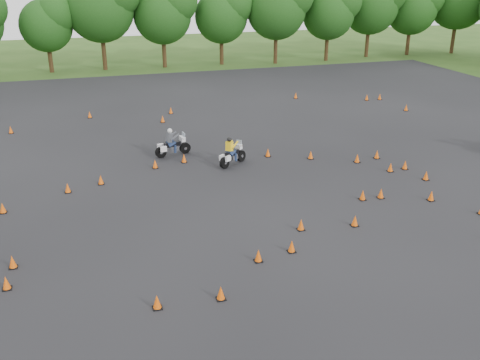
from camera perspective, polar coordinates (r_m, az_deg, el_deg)
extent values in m
plane|color=#2D5119|center=(20.67, 3.26, -7.03)|extent=(140.00, 140.00, 0.00)
plane|color=black|center=(25.82, -1.30, -0.89)|extent=(62.00, 62.00, 0.00)
cone|color=#E75609|center=(19.54, 1.97, -8.08)|extent=(0.26, 0.26, 0.45)
cone|color=#E75609|center=(37.35, -8.25, 6.45)|extent=(0.26, 0.26, 0.45)
cone|color=#E75609|center=(17.28, -8.85, -12.75)|extent=(0.26, 0.26, 0.45)
cone|color=#E75609|center=(22.56, 12.15, -4.28)|extent=(0.26, 0.26, 0.45)
cone|color=#E75609|center=(45.02, 14.69, 8.58)|extent=(0.26, 0.26, 0.45)
cone|color=#E75609|center=(39.57, -15.74, 6.72)|extent=(0.26, 0.26, 0.45)
cone|color=#E75609|center=(28.34, 19.23, 0.44)|extent=(0.26, 0.26, 0.45)
cone|color=#E75609|center=(41.91, 17.31, 7.36)|extent=(0.26, 0.26, 0.45)
cone|color=#E75609|center=(25.11, 12.96, -1.59)|extent=(0.26, 0.26, 0.45)
cone|color=#E75609|center=(19.58, -23.67, -10.04)|extent=(0.26, 0.26, 0.45)
cone|color=#E75609|center=(30.01, 7.55, 2.67)|extent=(0.26, 0.26, 0.45)
cone|color=#E75609|center=(29.52, 17.20, 1.53)|extent=(0.26, 0.26, 0.45)
cone|color=#E75609|center=(29.36, -6.00, 2.30)|extent=(0.26, 0.26, 0.45)
cone|color=#E75609|center=(17.50, -2.06, -11.97)|extent=(0.26, 0.26, 0.45)
cone|color=#E75609|center=(20.77, -23.10, -8.06)|extent=(0.26, 0.26, 0.45)
cone|color=#E75609|center=(21.87, 6.53, -4.77)|extent=(0.26, 0.26, 0.45)
cone|color=#E75609|center=(44.53, 13.38, 8.56)|extent=(0.26, 0.26, 0.45)
cone|color=#E75609|center=(28.96, 15.75, 1.30)|extent=(0.26, 0.26, 0.45)
cone|color=#E75609|center=(39.59, -7.39, 7.36)|extent=(0.26, 0.26, 0.45)
cone|color=#E75609|center=(25.38, -23.99, -2.75)|extent=(0.26, 0.26, 0.45)
cone|color=#E75609|center=(29.88, 12.39, 2.26)|extent=(0.26, 0.26, 0.45)
cone|color=#E75609|center=(20.22, 5.53, -7.07)|extent=(0.26, 0.26, 0.45)
cone|color=#E75609|center=(37.47, -23.27, 4.93)|extent=(0.26, 0.26, 0.45)
cone|color=#E75609|center=(25.92, 19.73, -1.61)|extent=(0.26, 0.26, 0.45)
cone|color=#E75609|center=(28.71, -9.04, 1.69)|extent=(0.26, 0.26, 0.45)
cone|color=#E75609|center=(30.15, 2.99, 2.92)|extent=(0.26, 0.26, 0.45)
cone|color=#E75609|center=(29.73, -0.98, 2.67)|extent=(0.26, 0.26, 0.45)
cone|color=#E75609|center=(30.77, 14.40, 2.65)|extent=(0.26, 0.26, 0.45)
cone|color=#E75609|center=(25.50, 14.80, -1.40)|extent=(0.26, 0.26, 0.45)
cone|color=#E75609|center=(44.23, 5.96, 8.94)|extent=(0.26, 0.26, 0.45)
cone|color=#E75609|center=(26.55, -17.91, -0.82)|extent=(0.26, 0.26, 0.45)
cone|color=#E75609|center=(27.11, -14.64, 0.01)|extent=(0.26, 0.26, 0.45)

